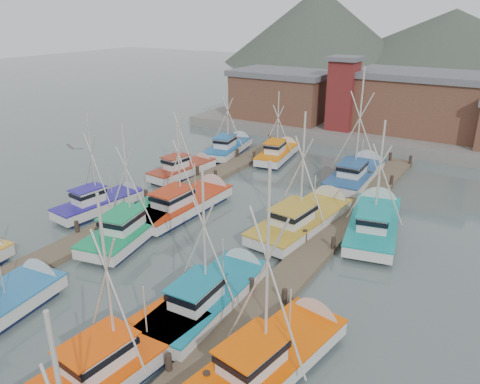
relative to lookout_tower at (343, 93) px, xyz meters
The scene contains 22 objects.
ground 33.52m from the lookout_tower, 86.53° to the right, with size 260.00×260.00×0.00m, color #50605F.
dock_left 29.87m from the lookout_tower, 99.80° to the right, with size 2.30×46.00×1.50m.
dock_right 30.79m from the lookout_tower, 72.73° to the right, with size 2.30×46.00×1.50m.
quay 6.67m from the lookout_tower, 63.43° to the left, with size 44.00×16.00×1.20m, color gray.
shed_left 9.30m from the lookout_tower, 167.47° to the left, with size 12.72×8.48×6.20m.
shed_center 8.99m from the lookout_tower, 26.57° to the left, with size 14.84×9.54×6.90m.
lookout_tower is the anchor object (origin of this frame).
distant_hills 90.40m from the lookout_tower, 96.85° to the left, with size 175.00×140.00×42.00m.
boat_1 42.99m from the lookout_tower, 81.85° to the right, with size 3.77×9.56×9.28m.
boat_4 32.80m from the lookout_tower, 95.13° to the right, with size 4.81×10.12×8.96m.
boat_5 37.53m from the lookout_tower, 79.77° to the right, with size 3.55×9.26×8.75m.
boat_6 32.11m from the lookout_tower, 104.44° to the right, with size 3.35×7.91×8.36m.
boat_7 41.07m from the lookout_tower, 73.47° to the right, with size 4.31×9.50×10.55m.
boat_8 27.84m from the lookout_tower, 94.89° to the right, with size 3.41×9.96×8.16m.
boat_9 26.52m from the lookout_tower, 74.90° to the right, with size 4.25×10.70×9.58m.
boat_10 22.65m from the lookout_tower, 110.03° to the right, with size 3.30×7.85×8.19m.
boat_11 26.13m from the lookout_tower, 64.15° to the right, with size 5.07×10.43×9.10m.
boat_12 12.61m from the lookout_tower, 102.30° to the right, with size 3.72×8.52×7.83m.
boat_13 15.88m from the lookout_tower, 63.60° to the right, with size 4.51×10.14×11.30m.
boat_14 15.44m from the lookout_tower, 123.19° to the right, with size 4.16×8.99×8.40m.
gull_near 37.26m from the lookout_tower, 93.65° to the right, with size 1.55×0.65×0.24m.
gull_far 33.35m from the lookout_tower, 79.79° to the right, with size 1.55×0.62×0.24m.
Camera 1 is at (16.93, -20.91, 14.80)m, focal length 35.00 mm.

